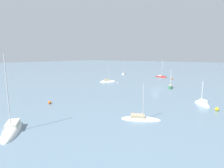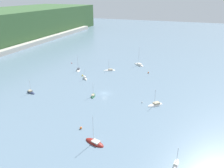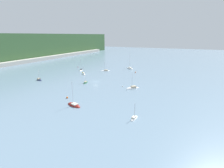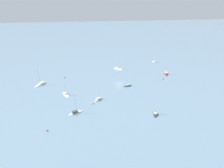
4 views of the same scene
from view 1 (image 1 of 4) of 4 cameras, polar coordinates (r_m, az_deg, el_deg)
ground_plane at (r=66.08m, az=14.07°, el=-1.48°), size 600.00×600.00×0.00m
sailboat_1 at (r=114.23m, az=3.92°, el=3.23°), size 4.64×1.96×6.07m
sailboat_3 at (r=34.09m, az=9.29°, el=-11.22°), size 5.30×7.60×7.58m
sailboat_4 at (r=33.00m, az=-29.82°, el=-13.04°), size 7.28×8.56×13.22m
sailboat_5 at (r=80.90m, az=-1.35°, el=0.79°), size 6.96×6.97×8.17m
sailboat_6 at (r=102.70m, az=15.76°, el=2.22°), size 4.43×7.61×10.71m
sailboat_7 at (r=48.61m, az=27.32°, el=-5.91°), size 5.09×4.78×6.87m
sailboat_8 at (r=69.09m, az=18.50°, el=-1.16°), size 5.74×3.00×7.71m
mooring_buoy_0 at (r=44.82m, az=31.06°, el=-7.06°), size 0.80×0.80×0.80m
mooring_buoy_2 at (r=46.55m, az=-19.68°, el=-5.70°), size 0.78×0.78×0.78m
mooring_buoy_3 at (r=95.07m, az=19.05°, el=1.74°), size 0.84×0.84×0.84m
mooring_buoy_4 at (r=77.33m, az=1.90°, el=0.53°), size 0.57×0.57×0.57m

